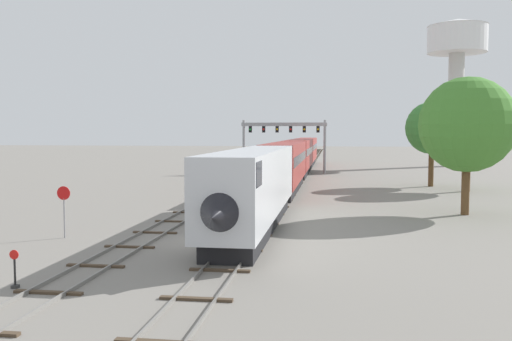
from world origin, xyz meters
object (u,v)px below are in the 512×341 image
Objects in this scene: passenger_train at (293,159)px; signal_gantry at (284,134)px; trackside_tree_left at (469,126)px; switch_stand at (15,275)px; water_tower at (457,50)px; stop_sign at (64,204)px; trackside_tree_mid at (432,128)px; trackside_tree_right at (467,125)px.

passenger_train is 7.14× the size of signal_gantry.
switch_stand is at bearing -123.62° from trackside_tree_left.
switch_stand is at bearing -94.74° from signal_gantry.
passenger_train is 45.24m from water_tower.
water_tower reaches higher than stop_sign.
trackside_tree_left reaches higher than trackside_tree_mid.
signal_gantry is 23.86m from trackside_tree_mid.
water_tower is 2.58× the size of trackside_tree_right.
signal_gantry is 1.28× the size of trackside_tree_left.
trackside_tree_mid is at bearing -105.34° from water_tower.
trackside_tree_left is (27.83, 28.04, 4.58)m from stop_sign.
trackside_tree_left reaches higher than switch_stand.
signal_gantry reaches higher than stop_sign.
switch_stand is 9.98m from stop_sign.
trackside_tree_mid is at bearing 62.19° from switch_stand.
water_tower reaches higher than signal_gantry.
trackside_tree_left is (24.93, 37.49, 5.93)m from switch_stand.
stop_sign is 39.77m from trackside_tree_left.
trackside_tree_left is (17.83, -8.84, 3.85)m from passenger_train.
trackside_tree_mid is at bearing 52.46° from stop_sign.
passenger_train is at bearing 74.83° from stop_sign.
switch_stand is at bearing -98.71° from passenger_train.
water_tower is 41.07m from trackside_tree_mid.
trackside_tree_mid is at bearing 119.84° from trackside_tree_left.
passenger_train is 9.14× the size of trackside_tree_left.
signal_gantry is at bearing 113.67° from trackside_tree_right.
trackside_tree_right reaches higher than trackside_tree_mid.
trackside_tree_left is at bearing -60.16° from trackside_tree_mid.
water_tower is 88.09m from switch_stand.
trackside_tree_right reaches higher than signal_gantry.
passenger_train reaches higher than switch_stand.
trackside_tree_mid is at bearing -43.18° from signal_gantry.
trackside_tree_right is (-1.17, -20.68, 0.08)m from trackside_tree_mid.
trackside_tree_mid reaches higher than stop_sign.
signal_gantry is at bearing 100.48° from passenger_train.
trackside_tree_right reaches higher than passenger_train.
water_tower is (27.65, 21.07, 14.25)m from signal_gantry.
trackside_tree_mid is 20.72m from trackside_tree_right.
passenger_train is at bearing -127.40° from water_tower.
trackside_tree_left is (20.08, -21.00, 0.86)m from signal_gantry.
trackside_tree_right is (13.97, -24.85, 3.76)m from passenger_train.
trackside_tree_mid reaches higher than passenger_train.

